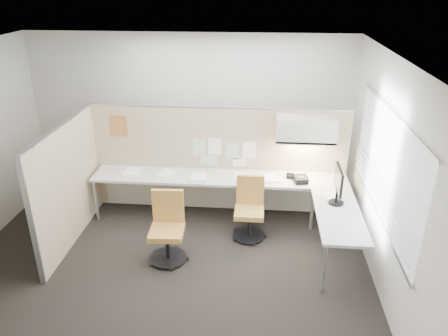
# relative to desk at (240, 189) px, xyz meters

# --- Properties ---
(floor) EXTENTS (5.50, 4.50, 0.01)m
(floor) POSITION_rel_desk_xyz_m (-0.93, -1.13, -0.61)
(floor) COLOR black
(floor) RESTS_ON ground
(ceiling) EXTENTS (5.50, 4.50, 0.01)m
(ceiling) POSITION_rel_desk_xyz_m (-0.93, -1.13, 2.20)
(ceiling) COLOR white
(ceiling) RESTS_ON wall_back
(wall_back) EXTENTS (5.50, 0.02, 2.80)m
(wall_back) POSITION_rel_desk_xyz_m (-0.93, 1.12, 0.80)
(wall_back) COLOR beige
(wall_back) RESTS_ON ground
(wall_front) EXTENTS (5.50, 0.02, 2.80)m
(wall_front) POSITION_rel_desk_xyz_m (-0.93, -3.38, 0.80)
(wall_front) COLOR beige
(wall_front) RESTS_ON ground
(wall_right) EXTENTS (0.02, 4.50, 2.80)m
(wall_right) POSITION_rel_desk_xyz_m (1.82, -1.13, 0.80)
(wall_right) COLOR beige
(wall_right) RESTS_ON ground
(window_pane) EXTENTS (0.01, 2.80, 1.30)m
(window_pane) POSITION_rel_desk_xyz_m (1.79, -1.13, 0.95)
(window_pane) COLOR #A2B0BC
(window_pane) RESTS_ON wall_right
(partition_back) EXTENTS (4.10, 0.06, 1.75)m
(partition_back) POSITION_rel_desk_xyz_m (-0.38, 0.47, 0.27)
(partition_back) COLOR tan
(partition_back) RESTS_ON floor
(partition_left) EXTENTS (0.06, 2.20, 1.75)m
(partition_left) POSITION_rel_desk_xyz_m (-2.43, -0.63, 0.27)
(partition_left) COLOR tan
(partition_left) RESTS_ON floor
(desk) EXTENTS (4.00, 2.07, 0.73)m
(desk) POSITION_rel_desk_xyz_m (0.00, 0.00, 0.00)
(desk) COLOR beige
(desk) RESTS_ON floor
(overhead_bin) EXTENTS (0.90, 0.36, 0.38)m
(overhead_bin) POSITION_rel_desk_xyz_m (0.97, 0.26, 0.91)
(overhead_bin) COLOR beige
(overhead_bin) RESTS_ON partition_back
(task_light_strip) EXTENTS (0.60, 0.06, 0.02)m
(task_light_strip) POSITION_rel_desk_xyz_m (0.97, 0.26, 0.70)
(task_light_strip) COLOR #FFEABF
(task_light_strip) RESTS_ON overhead_bin
(pinned_papers) EXTENTS (1.01, 0.00, 0.47)m
(pinned_papers) POSITION_rel_desk_xyz_m (-0.30, 0.44, 0.43)
(pinned_papers) COLOR #8CBF8C
(pinned_papers) RESTS_ON partition_back
(poster) EXTENTS (0.28, 0.00, 0.35)m
(poster) POSITION_rel_desk_xyz_m (-1.98, 0.44, 0.82)
(poster) COLOR orange
(poster) RESTS_ON partition_back
(chair_left) EXTENTS (0.51, 0.51, 0.97)m
(chair_left) POSITION_rel_desk_xyz_m (-0.93, -1.02, -0.15)
(chair_left) COLOR black
(chair_left) RESTS_ON floor
(chair_right) EXTENTS (0.48, 0.48, 0.92)m
(chair_right) POSITION_rel_desk_xyz_m (0.17, -0.35, -0.17)
(chair_right) COLOR black
(chair_right) RESTS_ON floor
(monitor) EXTENTS (0.21, 0.51, 0.53)m
(monitor) POSITION_rel_desk_xyz_m (1.37, -0.59, 0.44)
(monitor) COLOR black
(monitor) RESTS_ON desk
(phone) EXTENTS (0.24, 0.23, 0.12)m
(phone) POSITION_rel_desk_xyz_m (0.92, 0.04, 0.18)
(phone) COLOR black
(phone) RESTS_ON desk
(stapler) EXTENTS (0.14, 0.06, 0.05)m
(stapler) POSITION_rel_desk_xyz_m (0.79, 0.16, 0.15)
(stapler) COLOR black
(stapler) RESTS_ON desk
(tape_dispenser) EXTENTS (0.10, 0.06, 0.06)m
(tape_dispenser) POSITION_rel_desk_xyz_m (0.77, 0.23, 0.16)
(tape_dispenser) COLOR black
(tape_dispenser) RESTS_ON desk
(coat_hook) EXTENTS (0.18, 0.43, 1.30)m
(coat_hook) POSITION_rel_desk_xyz_m (-2.51, -1.47, 0.82)
(coat_hook) COLOR silver
(coat_hook) RESTS_ON partition_left
(paper_stack_0) EXTENTS (0.24, 0.31, 0.03)m
(paper_stack_0) POSITION_rel_desk_xyz_m (-1.75, 0.18, 0.14)
(paper_stack_0) COLOR white
(paper_stack_0) RESTS_ON desk
(paper_stack_1) EXTENTS (0.30, 0.35, 0.02)m
(paper_stack_1) POSITION_rel_desk_xyz_m (-1.18, 0.19, 0.14)
(paper_stack_1) COLOR white
(paper_stack_1) RESTS_ON desk
(paper_stack_2) EXTENTS (0.26, 0.32, 0.04)m
(paper_stack_2) POSITION_rel_desk_xyz_m (-0.65, 0.05, 0.15)
(paper_stack_2) COLOR white
(paper_stack_2) RESTS_ON desk
(paper_stack_3) EXTENTS (0.27, 0.33, 0.02)m
(paper_stack_3) POSITION_rel_desk_xyz_m (0.02, 0.16, 0.14)
(paper_stack_3) COLOR white
(paper_stack_3) RESTS_ON desk
(paper_stack_4) EXTENTS (0.30, 0.35, 0.03)m
(paper_stack_4) POSITION_rel_desk_xyz_m (0.47, 0.13, 0.14)
(paper_stack_4) COLOR white
(paper_stack_4) RESTS_ON desk
(paper_stack_5) EXTENTS (0.29, 0.34, 0.02)m
(paper_stack_5) POSITION_rel_desk_xyz_m (1.32, -0.41, 0.14)
(paper_stack_5) COLOR white
(paper_stack_5) RESTS_ON desk
(paper_stack_6) EXTENTS (0.30, 0.35, 0.03)m
(paper_stack_6) POSITION_rel_desk_xyz_m (0.11, 0.01, 0.14)
(paper_stack_6) COLOR white
(paper_stack_6) RESTS_ON desk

